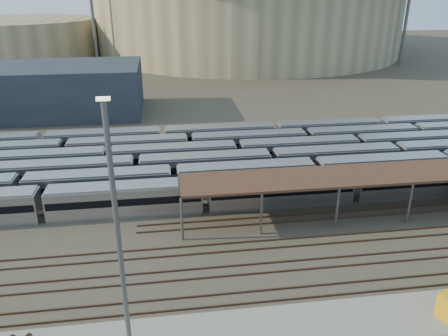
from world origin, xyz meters
The scene contains 10 objects.
ground centered at (0.00, 0.00, 0.00)m, with size 420.00×420.00×0.00m, color #383026.
subway_trains centered at (-0.52, 18.50, 1.80)m, with size 129.53×23.90×3.60m.
inspection_shed centered at (22.00, 4.00, 4.98)m, with size 60.30×6.00×5.30m.
empty_tracks centered at (0.00, -5.00, 0.09)m, with size 170.00×9.62×0.18m.
stadium centered at (25.00, 140.00, 16.47)m, with size 124.00×124.00×32.50m.
secondary_arena centered at (-60.00, 130.00, 7.00)m, with size 56.00×56.00×14.00m, color tan.
service_building centered at (-35.00, 55.00, 5.00)m, with size 42.00×20.00×10.00m, color #1E232D.
floodlight_0 centered at (-30.00, 110.00, 20.65)m, with size 4.00×1.00×38.40m.
floodlight_2 centered at (70.00, 100.00, 20.65)m, with size 4.00×1.00×38.40m.
yard_light_pole centered at (-12.65, -13.82, 9.91)m, with size 0.80×0.36×19.24m.
Camera 1 is at (-9.17, -39.17, 25.47)m, focal length 35.00 mm.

